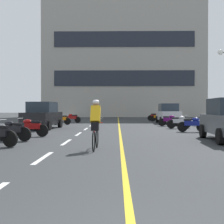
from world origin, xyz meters
TOP-DOWN VIEW (x-y plane):
  - ground_plane at (0.00, 21.00)m, footprint 140.00×140.00m
  - curb_left at (-7.20, 24.00)m, footprint 2.40×72.00m
  - curb_right at (7.20, 24.00)m, footprint 2.40×72.00m
  - lane_dash_1 at (-2.00, 6.00)m, footprint 0.14×2.20m
  - lane_dash_2 at (-2.00, 10.00)m, footprint 0.14×2.20m
  - lane_dash_3 at (-2.00, 14.00)m, footprint 0.14×2.20m
  - lane_dash_4 at (-2.00, 18.00)m, footprint 0.14×2.20m
  - lane_dash_5 at (-2.00, 22.00)m, footprint 0.14×2.20m
  - lane_dash_6 at (-2.00, 26.00)m, footprint 0.14×2.20m
  - lane_dash_7 at (-2.00, 30.00)m, footprint 0.14×2.20m
  - lane_dash_8 at (-2.00, 34.00)m, footprint 0.14×2.20m
  - lane_dash_9 at (-2.00, 38.00)m, footprint 0.14×2.20m
  - lane_dash_10 at (-2.00, 42.00)m, footprint 0.14×2.20m
  - lane_dash_11 at (-2.00, 46.00)m, footprint 0.14×2.20m
  - centre_line_yellow at (0.25, 24.00)m, footprint 0.12×66.00m
  - office_building at (1.18, 48.34)m, footprint 25.68×6.80m
  - parked_car_mid at (-4.96, 18.21)m, footprint 2.16×4.31m
  - parked_car_far at (4.79, 25.76)m, footprint 1.94×4.21m
  - motorcycle_4 at (-4.36, 10.44)m, footprint 1.67×0.70m
  - motorcycle_5 at (-4.14, 12.46)m, footprint 1.70×0.60m
  - motorcycle_6 at (4.49, 15.50)m, footprint 1.70×0.60m
  - motorcycle_7 at (4.35, 18.63)m, footprint 1.69×0.60m
  - motorcycle_8 at (4.15, 21.39)m, footprint 1.70×0.60m
  - motorcycle_9 at (-4.66, 23.52)m, footprint 1.69×0.62m
  - motorcycle_10 at (-4.18, 26.77)m, footprint 1.64×0.80m
  - motorcycle_11 at (4.41, 29.70)m, footprint 1.70×0.60m
  - motorcycle_12 at (4.32, 31.67)m, footprint 1.70×0.60m
  - motorcycle_13 at (4.57, 33.27)m, footprint 1.70×0.60m
  - cyclist_rider at (-0.65, 7.79)m, footprint 0.42×1.77m

SIDE VIEW (x-z plane):
  - ground_plane at x=0.00m, z-range 0.00..0.00m
  - lane_dash_1 at x=-2.00m, z-range 0.00..0.01m
  - lane_dash_2 at x=-2.00m, z-range 0.00..0.01m
  - lane_dash_3 at x=-2.00m, z-range 0.00..0.01m
  - lane_dash_4 at x=-2.00m, z-range 0.00..0.01m
  - lane_dash_5 at x=-2.00m, z-range 0.00..0.01m
  - lane_dash_6 at x=-2.00m, z-range 0.00..0.01m
  - lane_dash_7 at x=-2.00m, z-range 0.00..0.01m
  - lane_dash_8 at x=-2.00m, z-range 0.00..0.01m
  - lane_dash_9 at x=-2.00m, z-range 0.00..0.01m
  - lane_dash_10 at x=-2.00m, z-range 0.00..0.01m
  - lane_dash_11 at x=-2.00m, z-range 0.00..0.01m
  - centre_line_yellow at x=0.25m, z-range 0.00..0.01m
  - curb_left at x=-7.20m, z-range 0.00..0.12m
  - curb_right at x=7.20m, z-range 0.00..0.12m
  - motorcycle_4 at x=-4.36m, z-range 0.01..0.93m
  - motorcycle_5 at x=-4.14m, z-range 0.01..0.93m
  - motorcycle_6 at x=4.49m, z-range 0.01..0.93m
  - motorcycle_7 at x=4.35m, z-range 0.01..0.93m
  - motorcycle_8 at x=4.15m, z-range 0.01..0.93m
  - motorcycle_9 at x=-4.66m, z-range 0.01..0.93m
  - motorcycle_10 at x=-4.18m, z-range 0.01..0.93m
  - motorcycle_11 at x=4.41m, z-range 0.01..0.93m
  - motorcycle_12 at x=4.32m, z-range 0.01..0.93m
  - motorcycle_13 at x=4.57m, z-range 0.01..0.93m
  - cyclist_rider at x=-0.65m, z-range 0.03..1.74m
  - parked_car_mid at x=-4.96m, z-range 0.01..1.83m
  - parked_car_far at x=4.79m, z-range 0.01..1.83m
  - office_building at x=1.18m, z-range 0.00..20.00m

